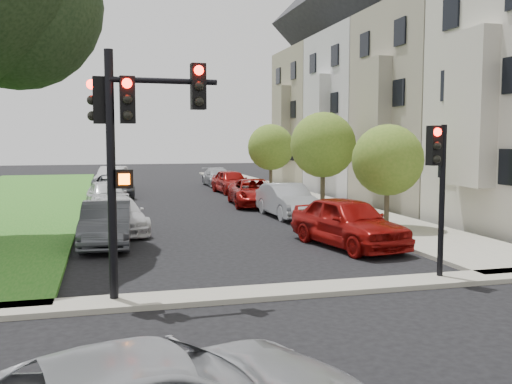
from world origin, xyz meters
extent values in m
plane|color=black|center=(0.00, 0.00, 0.00)|extent=(140.00, 140.00, 0.00)
cube|color=#1E6216|center=(-9.00, 24.00, 0.06)|extent=(8.00, 44.00, 0.12)
cube|color=gray|center=(6.75, 24.00, 0.06)|extent=(3.50, 44.00, 0.12)
cube|color=gray|center=(0.00, 2.00, 0.06)|extent=(60.00, 1.00, 0.12)
cube|color=gray|center=(8.65, 8.00, 4.50)|extent=(0.70, 2.20, 5.50)
cube|color=black|center=(8.95, 8.00, 5.50)|extent=(0.08, 3.60, 6.00)
cube|color=gray|center=(12.50, 15.50, 5.00)|extent=(7.00, 7.40, 10.00)
cube|color=gray|center=(8.65, 15.50, 4.50)|extent=(0.70, 2.20, 5.50)
cube|color=black|center=(8.95, 15.50, 5.50)|extent=(0.08, 3.60, 6.00)
cube|color=silver|center=(12.50, 23.00, 5.00)|extent=(7.00, 7.40, 10.00)
cube|color=silver|center=(8.65, 23.00, 4.50)|extent=(0.70, 2.20, 5.50)
cube|color=black|center=(8.95, 23.00, 5.50)|extent=(0.08, 3.60, 6.00)
cube|color=gray|center=(12.50, 30.50, 5.00)|extent=(7.00, 7.40, 10.00)
cube|color=black|center=(12.50, 30.50, 12.47)|extent=(7.00, 7.55, 7.00)
cube|color=gray|center=(8.65, 30.50, 4.50)|extent=(0.70, 2.20, 5.50)
cube|color=black|center=(8.95, 30.50, 5.50)|extent=(0.08, 3.60, 6.00)
sphere|color=black|center=(-6.59, 10.31, 7.76)|extent=(5.52, 5.52, 5.52)
cylinder|color=#3F3727|center=(6.20, 9.38, 0.95)|extent=(0.19, 0.19, 1.89)
sphere|color=#4A701E|center=(6.20, 9.38, 2.65)|extent=(2.65, 2.65, 2.65)
cylinder|color=#3F3727|center=(6.20, 15.87, 1.12)|extent=(0.22, 0.22, 2.25)
sphere|color=#4A701E|center=(6.20, 15.87, 3.15)|extent=(3.15, 3.15, 3.15)
cylinder|color=#3F3727|center=(6.20, 24.83, 1.04)|extent=(0.21, 0.21, 2.08)
sphere|color=#4A701E|center=(6.20, 24.83, 2.91)|extent=(2.91, 2.91, 2.91)
cylinder|color=black|center=(-3.80, 2.20, 2.61)|extent=(0.19, 0.19, 5.22)
cylinder|color=black|center=(-2.70, 2.20, 4.62)|extent=(2.21, 0.21, 0.12)
cube|color=black|center=(-3.45, 2.20, 4.22)|extent=(0.31, 0.27, 0.95)
cube|color=black|center=(-1.99, 2.20, 4.52)|extent=(0.31, 0.27, 0.95)
cube|color=black|center=(-4.00, 2.45, 4.22)|extent=(0.27, 0.31, 0.95)
sphere|color=#FF0C05|center=(-3.45, 2.05, 4.54)|extent=(0.20, 0.20, 0.20)
sphere|color=black|center=(-3.45, 2.05, 3.90)|extent=(0.20, 0.20, 0.20)
cube|color=black|center=(-3.55, 2.20, 2.61)|extent=(0.36, 0.26, 0.38)
cube|color=#FF5905|center=(-3.55, 2.06, 2.61)|extent=(0.22, 0.03, 0.22)
cylinder|color=black|center=(3.88, 2.20, 1.88)|extent=(0.16, 0.16, 3.77)
cube|color=black|center=(3.63, 2.20, 3.27)|extent=(0.33, 0.30, 0.94)
sphere|color=#FF0C05|center=(3.63, 2.05, 3.59)|extent=(0.20, 0.20, 0.20)
imported|color=maroon|center=(3.48, 6.75, 0.80)|extent=(2.77, 4.99, 1.61)
imported|color=#999BA0|center=(3.76, 13.90, 0.74)|extent=(1.73, 4.54, 1.48)
imported|color=maroon|center=(3.44, 18.41, 0.69)|extent=(2.73, 5.14, 1.38)
imported|color=maroon|center=(3.76, 25.41, 0.75)|extent=(2.09, 4.52, 1.50)
imported|color=#999BA0|center=(4.00, 31.04, 0.66)|extent=(1.89, 4.55, 1.32)
imported|color=#3F4247|center=(-3.93, 8.94, 0.71)|extent=(1.72, 4.38, 1.42)
imported|color=silver|center=(-3.54, 11.54, 0.64)|extent=(2.35, 4.63, 1.29)
imported|color=silver|center=(-3.89, 18.22, 0.74)|extent=(2.20, 4.48, 1.47)
imported|color=#3F4247|center=(-3.58, 24.71, 0.67)|extent=(2.56, 4.98, 1.34)
imported|color=silver|center=(-3.49, 30.02, 0.78)|extent=(2.52, 4.96, 1.56)
camera|label=1|loc=(-3.90, -9.79, 3.42)|focal=40.00mm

